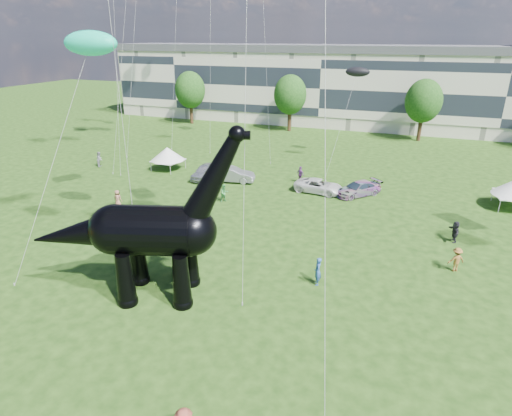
% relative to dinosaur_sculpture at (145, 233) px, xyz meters
% --- Properties ---
extents(ground, '(220.00, 220.00, 0.00)m').
position_rel_dinosaur_sculpture_xyz_m(ground, '(6.32, -4.36, -4.05)').
color(ground, '#16330C').
rests_on(ground, ground).
extents(terrace_row, '(78.00, 11.00, 12.00)m').
position_rel_dinosaur_sculpture_xyz_m(terrace_row, '(-1.68, 57.64, 1.95)').
color(terrace_row, beige).
rests_on(terrace_row, ground).
extents(tree_far_left, '(5.20, 5.20, 9.44)m').
position_rel_dinosaur_sculpture_xyz_m(tree_far_left, '(-23.68, 48.64, 2.24)').
color(tree_far_left, '#382314').
rests_on(tree_far_left, ground).
extents(tree_mid_left, '(5.20, 5.20, 9.44)m').
position_rel_dinosaur_sculpture_xyz_m(tree_mid_left, '(-5.68, 48.64, 2.24)').
color(tree_mid_left, '#382314').
rests_on(tree_mid_left, ground).
extents(tree_mid_right, '(5.20, 5.20, 9.44)m').
position_rel_dinosaur_sculpture_xyz_m(tree_mid_right, '(14.32, 48.64, 2.24)').
color(tree_mid_right, '#382314').
rests_on(tree_mid_right, ground).
extents(dinosaur_sculpture, '(13.03, 5.74, 10.72)m').
position_rel_dinosaur_sculpture_xyz_m(dinosaur_sculpture, '(0.00, 0.00, 0.00)').
color(dinosaur_sculpture, black).
rests_on(dinosaur_sculpture, ground).
extents(car_silver, '(2.01, 4.72, 1.59)m').
position_rel_dinosaur_sculpture_xyz_m(car_silver, '(-7.13, 21.36, -3.25)').
color(car_silver, silver).
rests_on(car_silver, ground).
extents(car_grey, '(5.13, 2.66, 1.61)m').
position_rel_dinosaur_sculpture_xyz_m(car_grey, '(-3.97, 21.29, -3.24)').
color(car_grey, gray).
rests_on(car_grey, ground).
extents(car_white, '(5.08, 2.74, 1.35)m').
position_rel_dinosaur_sculpture_xyz_m(car_white, '(5.53, 21.23, -3.37)').
color(car_white, silver).
rests_on(car_white, ground).
extents(car_dark, '(4.66, 4.83, 1.39)m').
position_rel_dinosaur_sculpture_xyz_m(car_dark, '(9.30, 21.76, -3.36)').
color(car_dark, '#595960').
rests_on(car_dark, ground).
extents(gazebo_left, '(4.27, 4.27, 2.67)m').
position_rel_dinosaur_sculpture_xyz_m(gazebo_left, '(-12.68, 22.77, -2.18)').
color(gazebo_left, silver).
rests_on(gazebo_left, ground).
extents(visitors, '(49.25, 35.35, 1.85)m').
position_rel_dinosaur_sculpture_xyz_m(visitors, '(4.44, 10.17, -3.18)').
color(visitors, '#378B40').
rests_on(visitors, ground).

